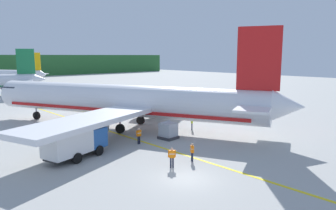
{
  "coord_description": "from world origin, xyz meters",
  "views": [
    {
      "loc": [
        -16.06,
        -15.28,
        8.96
      ],
      "look_at": [
        7.57,
        10.12,
        3.53
      ],
      "focal_mm": 33.83,
      "sensor_mm": 36.0,
      "label": 1
    }
  ],
  "objects": [
    {
      "name": "cargo_container_near",
      "position": [
        6.75,
        9.23,
        0.89
      ],
      "size": [
        1.89,
        1.89,
        1.9
      ],
      "color": "#333338",
      "rests_on": "ground"
    },
    {
      "name": "crew_loader_left",
      "position": [
        3.13,
        9.71,
        0.98
      ],
      "size": [
        0.63,
        0.26,
        1.67
      ],
      "color": "#191E33",
      "rests_on": "ground"
    },
    {
      "name": "service_truck_baggage",
      "position": [
        -3.73,
        9.86,
        1.5
      ],
      "size": [
        6.15,
        3.65,
        2.65
      ],
      "color": "#2659A5",
      "rests_on": "ground"
    },
    {
      "name": "crew_loader_right",
      "position": [
        0.83,
        2.41,
        0.99
      ],
      "size": [
        0.5,
        0.47,
        1.68
      ],
      "color": "#191E33",
      "rests_on": "ground"
    },
    {
      "name": "airliner_distant",
      "position": [
        25.72,
        135.6,
        2.55
      ],
      "size": [
        23.22,
        25.14,
        8.96
      ],
      "color": "white",
      "rests_on": "ground"
    },
    {
      "name": "airliner_far_taxiway",
      "position": [
        14.46,
        95.62,
        2.81
      ],
      "size": [
        26.77,
        31.63,
        9.85
      ],
      "color": "white",
      "rests_on": "ground"
    },
    {
      "name": "airliner_foreground",
      "position": [
        6.28,
        16.74,
        3.39
      ],
      "size": [
        33.03,
        39.18,
        11.9
      ],
      "color": "white",
      "rests_on": "ground"
    },
    {
      "name": "apron_guide_line",
      "position": [
        3.96,
        12.26,
        0.01
      ],
      "size": [
        0.3,
        60.0,
        0.01
      ],
      "primitive_type": "cube",
      "color": "yellow",
      "rests_on": "ground"
    },
    {
      "name": "crew_marshaller",
      "position": [
        11.61,
        10.2,
        1.04
      ],
      "size": [
        0.5,
        0.47,
        1.75
      ],
      "color": "#191E33",
      "rests_on": "ground"
    },
    {
      "name": "crew_supervisor",
      "position": [
        3.18,
        2.37,
        0.94
      ],
      "size": [
        0.43,
        0.55,
        1.6
      ],
      "color": "#191E33",
      "rests_on": "ground"
    }
  ]
}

